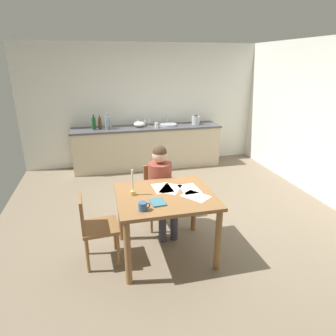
{
  "coord_description": "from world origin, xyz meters",
  "views": [
    {
      "loc": [
        -1.02,
        -3.92,
        2.24
      ],
      "look_at": [
        -0.13,
        -0.24,
        0.85
      ],
      "focal_mm": 31.42,
      "sensor_mm": 36.0,
      "label": 1
    }
  ],
  "objects_px": {
    "dining_table": "(165,204)",
    "wine_glass_back_right": "(136,121)",
    "book_magazine": "(158,202)",
    "bottle_vinegar": "(100,123)",
    "bottle_wine_red": "(106,123)",
    "bottle_sauce": "(109,122)",
    "chair_at_table": "(159,193)",
    "teacup_on_counter": "(157,125)",
    "coffee_mug": "(143,206)",
    "wine_glass_by_kettle": "(144,120)",
    "wine_glass_back_left": "(138,121)",
    "bottle_oil": "(94,123)",
    "wine_glass_near_sink": "(149,120)",
    "sink_unit": "(168,125)",
    "mixing_bowl": "(139,124)",
    "person_seated": "(161,184)",
    "candlestick": "(133,188)",
    "chair_side_empty": "(95,226)",
    "stovetop_kettle": "(196,120)"
  },
  "relations": [
    {
      "from": "candlestick",
      "to": "bottle_wine_red",
      "type": "bearing_deg",
      "value": 92.91
    },
    {
      "from": "chair_side_empty",
      "to": "book_magazine",
      "type": "height_order",
      "value": "chair_side_empty"
    },
    {
      "from": "person_seated",
      "to": "sink_unit",
      "type": "distance_m",
      "value": 2.72
    },
    {
      "from": "candlestick",
      "to": "bottle_vinegar",
      "type": "xyz_separation_m",
      "value": [
        -0.29,
        3.12,
        0.14
      ]
    },
    {
      "from": "bottle_wine_red",
      "to": "bottle_sauce",
      "type": "height_order",
      "value": "bottle_wine_red"
    },
    {
      "from": "coffee_mug",
      "to": "sink_unit",
      "type": "relative_size",
      "value": 0.35
    },
    {
      "from": "chair_at_table",
      "to": "bottle_sauce",
      "type": "relative_size",
      "value": 2.79
    },
    {
      "from": "chair_at_table",
      "to": "teacup_on_counter",
      "type": "xyz_separation_m",
      "value": [
        0.44,
        2.3,
        0.47
      ]
    },
    {
      "from": "coffee_mug",
      "to": "teacup_on_counter",
      "type": "height_order",
      "value": "teacup_on_counter"
    },
    {
      "from": "wine_glass_back_left",
      "to": "wine_glass_back_right",
      "type": "relative_size",
      "value": 1.0
    },
    {
      "from": "wine_glass_back_right",
      "to": "teacup_on_counter",
      "type": "relative_size",
      "value": 1.35
    },
    {
      "from": "coffee_mug",
      "to": "wine_glass_near_sink",
      "type": "distance_m",
      "value": 3.71
    },
    {
      "from": "book_magazine",
      "to": "bottle_vinegar",
      "type": "relative_size",
      "value": 0.69
    },
    {
      "from": "chair_at_table",
      "to": "person_seated",
      "type": "xyz_separation_m",
      "value": [
        0.01,
        -0.15,
        0.2
      ]
    },
    {
      "from": "sink_unit",
      "to": "teacup_on_counter",
      "type": "relative_size",
      "value": 3.16
    },
    {
      "from": "bottle_wine_red",
      "to": "teacup_on_counter",
      "type": "height_order",
      "value": "bottle_wine_red"
    },
    {
      "from": "dining_table",
      "to": "teacup_on_counter",
      "type": "xyz_separation_m",
      "value": [
        0.51,
        3.03,
        0.28
      ]
    },
    {
      "from": "dining_table",
      "to": "wine_glass_back_right",
      "type": "height_order",
      "value": "wine_glass_back_right"
    },
    {
      "from": "bottle_wine_red",
      "to": "mixing_bowl",
      "type": "relative_size",
      "value": 1.31
    },
    {
      "from": "wine_glass_by_kettle",
      "to": "wine_glass_back_left",
      "type": "bearing_deg",
      "value": 180.0
    },
    {
      "from": "stovetop_kettle",
      "to": "mixing_bowl",
      "type": "bearing_deg",
      "value": 178.07
    },
    {
      "from": "dining_table",
      "to": "person_seated",
      "type": "distance_m",
      "value": 0.58
    },
    {
      "from": "coffee_mug",
      "to": "mixing_bowl",
      "type": "relative_size",
      "value": 0.52
    },
    {
      "from": "bottle_oil",
      "to": "dining_table",
      "type": "bearing_deg",
      "value": -76.4
    },
    {
      "from": "bottle_wine_red",
      "to": "mixing_bowl",
      "type": "height_order",
      "value": "bottle_wine_red"
    },
    {
      "from": "mixing_bowl",
      "to": "wine_glass_back_left",
      "type": "bearing_deg",
      "value": 92.93
    },
    {
      "from": "mixing_bowl",
      "to": "person_seated",
      "type": "bearing_deg",
      "value": -92.12
    },
    {
      "from": "dining_table",
      "to": "chair_side_empty",
      "type": "height_order",
      "value": "chair_side_empty"
    },
    {
      "from": "bottle_vinegar",
      "to": "wine_glass_by_kettle",
      "type": "distance_m",
      "value": 0.96
    },
    {
      "from": "dining_table",
      "to": "candlestick",
      "type": "distance_m",
      "value": 0.42
    },
    {
      "from": "bottle_vinegar",
      "to": "book_magazine",
      "type": "bearing_deg",
      "value": -81.25
    },
    {
      "from": "bottle_oil",
      "to": "bottle_vinegar",
      "type": "xyz_separation_m",
      "value": [
        0.12,
        0.02,
        -0.01
      ]
    },
    {
      "from": "chair_at_table",
      "to": "bottle_wine_red",
      "type": "xyz_separation_m",
      "value": [
        -0.59,
        2.4,
        0.56
      ]
    },
    {
      "from": "coffee_mug",
      "to": "bottle_vinegar",
      "type": "relative_size",
      "value": 0.45
    },
    {
      "from": "coffee_mug",
      "to": "wine_glass_back_left",
      "type": "xyz_separation_m",
      "value": [
        0.48,
        3.64,
        0.17
      ]
    },
    {
      "from": "person_seated",
      "to": "book_magazine",
      "type": "height_order",
      "value": "person_seated"
    },
    {
      "from": "person_seated",
      "to": "wine_glass_back_left",
      "type": "relative_size",
      "value": 7.76
    },
    {
      "from": "wine_glass_back_left",
      "to": "bottle_wine_red",
      "type": "bearing_deg",
      "value": -163.28
    },
    {
      "from": "coffee_mug",
      "to": "wine_glass_by_kettle",
      "type": "xyz_separation_m",
      "value": [
        0.61,
        3.64,
        0.17
      ]
    },
    {
      "from": "person_seated",
      "to": "candlestick",
      "type": "bearing_deg",
      "value": -131.29
    },
    {
      "from": "person_seated",
      "to": "chair_at_table",
      "type": "bearing_deg",
      "value": 93.41
    },
    {
      "from": "sink_unit",
      "to": "bottle_oil",
      "type": "xyz_separation_m",
      "value": [
        -1.57,
        -0.01,
        0.11
      ]
    },
    {
      "from": "book_magazine",
      "to": "bottle_vinegar",
      "type": "height_order",
      "value": "bottle_vinegar"
    },
    {
      "from": "wine_glass_near_sink",
      "to": "wine_glass_back_right",
      "type": "xyz_separation_m",
      "value": [
        -0.28,
        0.0,
        0.0
      ]
    },
    {
      "from": "person_seated",
      "to": "bottle_sauce",
      "type": "distance_m",
      "value": 2.7
    },
    {
      "from": "chair_at_table",
      "to": "sink_unit",
      "type": "bearing_deg",
      "value": 73.33
    },
    {
      "from": "sink_unit",
      "to": "wine_glass_near_sink",
      "type": "height_order",
      "value": "sink_unit"
    },
    {
      "from": "mixing_bowl",
      "to": "wine_glass_back_left",
      "type": "relative_size",
      "value": 1.58
    },
    {
      "from": "bottle_oil",
      "to": "wine_glass_back_left",
      "type": "bearing_deg",
      "value": 9.26
    },
    {
      "from": "chair_side_empty",
      "to": "bottle_sauce",
      "type": "distance_m",
      "value": 3.24
    }
  ]
}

